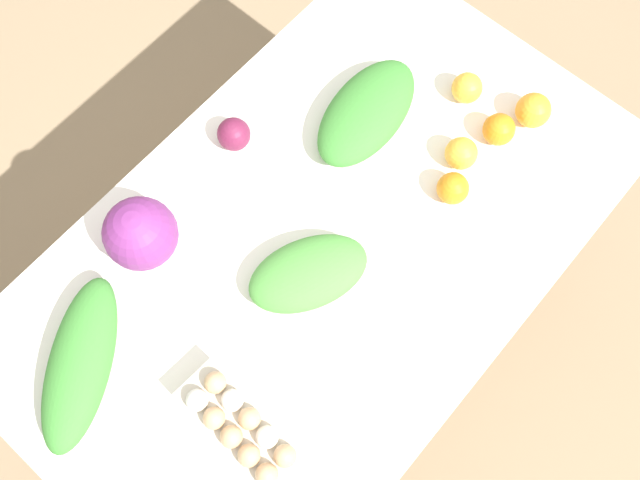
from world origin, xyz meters
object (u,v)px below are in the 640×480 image
Objects in this scene: greens_bunch_dandelion at (308,273)px; orange_1 at (533,110)px; cabbage_purple at (141,234)px; orange_4 at (461,153)px; beet_root at (234,134)px; greens_bunch_kale at (367,112)px; orange_3 at (453,188)px; greens_bunch_chard at (80,363)px; orange_2 at (467,88)px; egg_carton at (242,429)px; orange_0 at (499,129)px.

greens_bunch_dandelion is 0.64m from orange_1.
cabbage_purple reaches higher than orange_4.
cabbage_purple is 2.06× the size of beet_root.
greens_bunch_kale is 4.38× the size of orange_3.
beet_root is 1.03× the size of orange_4.
greens_bunch_chard is at bearing 175.59° from greens_bunch_kale.
beet_root is (0.57, 0.13, -0.01)m from greens_bunch_chard.
greens_bunch_chard is 0.58m from beet_root.
orange_2 is at bearing 30.13° from orange_3.
egg_carton is 0.74m from greens_bunch_kale.
greens_bunch_dandelion is at bearing 169.77° from orange_0.
greens_bunch_dandelion reaches higher than orange_1.
egg_carton is 4.03× the size of orange_2.
orange_3 is at bearing -93.93° from greens_bunch_kale.
orange_4 is at bearing -32.02° from cabbage_purple.
orange_0 is 1.03× the size of orange_3.
beet_root is 1.06× the size of orange_2.
egg_carton is 0.75m from orange_4.
cabbage_purple reaches higher than orange_0.
orange_0 is (0.85, 0.02, -0.01)m from egg_carton.
orange_2 is at bearing -32.33° from greens_bunch_kale.
egg_carton is at bearing -179.56° from orange_3.
greens_bunch_kale is 0.88× the size of greens_bunch_chard.
orange_4 reaches higher than orange_3.
beet_root is 0.59m from orange_0.
orange_2 is (0.58, 0.02, -0.01)m from greens_bunch_dandelion.
beet_root is at bearing -41.36° from egg_carton.
greens_bunch_dandelion is 0.54m from orange_0.
orange_0 reaches higher than orange_2.
beet_root reaches higher than orange_2.
cabbage_purple reaches higher than orange_1.
greens_bunch_chard is at bearing 162.14° from orange_1.
greens_bunch_chard is 4.82× the size of orange_4.
greens_bunch_dandelion is (-0.37, -0.15, -0.00)m from greens_bunch_kale.
orange_4 is (0.08, 0.04, 0.00)m from orange_3.
egg_carton is 0.92× the size of greens_bunch_kale.
greens_bunch_chard is (-0.12, 0.33, 0.00)m from egg_carton.
orange_0 is at bearing -108.60° from orange_2.
egg_carton is 3.80× the size of beet_root.
orange_1 is (0.09, -0.03, 0.00)m from orange_0.
orange_3 is at bearing -64.19° from beet_root.
orange_2 and orange_3 have the same top height.
orange_3 is at bearing -85.94° from egg_carton.
orange_2 is at bearing -20.92° from cabbage_purple.
greens_bunch_dandelion is 0.37m from beet_root.
greens_bunch_kale is 0.30m from beet_root.
orange_3 is at bearing -176.79° from orange_0.
orange_2 is 0.17m from orange_4.
orange_1 is (0.79, -0.43, -0.04)m from cabbage_purple.
greens_bunch_kale is 0.24m from orange_2.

